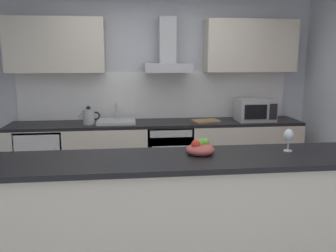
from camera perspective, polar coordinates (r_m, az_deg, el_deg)
The scene contains 15 objects.
ground at distance 3.63m, azimuth 0.54°, elevation -18.03°, with size 5.44×4.67×0.02m, color gray.
wall_back at distance 5.08m, azimuth -2.12°, elevation 5.85°, with size 5.44×0.12×2.60m, color silver.
backsplash_tile at distance 5.02m, azimuth -2.05°, elevation 4.98°, with size 3.77×0.02×0.66m, color white.
counter_back at distance 4.86m, azimuth -1.69°, elevation -4.58°, with size 3.90×0.60×0.90m.
counter_island at distance 2.84m, azimuth 3.51°, elevation -14.84°, with size 3.14×0.64×1.02m.
upper_cabinets at distance 4.84m, azimuth -1.95°, elevation 12.83°, with size 3.85×0.32×0.70m.
oven at distance 4.85m, azimuth 0.09°, elevation -4.50°, with size 0.60×0.62×0.80m.
refrigerator at distance 4.95m, azimuth -19.44°, elevation -5.23°, with size 0.58×0.60×0.85m.
microwave at distance 4.98m, azimuth 13.88°, elevation 2.54°, with size 0.50×0.38×0.30m.
sink at distance 4.72m, azimuth -8.34°, elevation 0.81°, with size 0.50×0.40×0.26m.
kettle at distance 4.69m, azimuth -12.65°, elevation 1.54°, with size 0.29×0.15×0.24m.
range_hood at distance 4.80m, azimuth -0.10°, elevation 11.39°, with size 0.62×0.45×0.72m.
wine_glass at distance 2.95m, azimuth 18.90°, elevation -1.53°, with size 0.08×0.08×0.18m.
fruit_bowl at distance 2.73m, azimuth 5.23°, elevation -3.63°, with size 0.22×0.22×0.13m.
chopping_board at distance 4.81m, azimuth 6.12°, elevation 0.83°, with size 0.34×0.22×0.02m, color tan.
Camera 1 is at (-0.40, -3.15, 1.74)m, focal length 37.78 mm.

